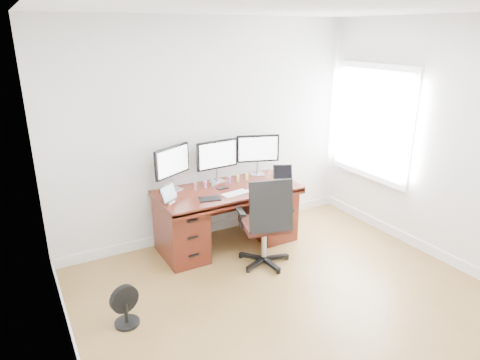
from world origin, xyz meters
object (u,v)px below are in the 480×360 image
office_chair (265,237)px  monitor_center (217,156)px  desk (227,214)px  keyboard (235,194)px  floor_fan (125,307)px

office_chair → monitor_center: (-0.14, 0.89, 0.73)m
desk → office_chair: bearing=-77.6°
monitor_center → keyboard: bearing=-95.0°
office_chair → keyboard: 0.60m
desk → monitor_center: bearing=90.0°
floor_fan → keyboard: 1.75m
desk → keyboard: size_ratio=5.47×
floor_fan → desk: bearing=17.8°
desk → monitor_center: size_ratio=3.08×
monitor_center → keyboard: size_ratio=1.77×
desk → office_chair: (0.14, -0.66, -0.05)m
monitor_center → keyboard: (-0.01, -0.47, -0.33)m
office_chair → floor_fan: size_ratio=2.75×
desk → keyboard: 0.43m
desk → keyboard: bearing=-92.6°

